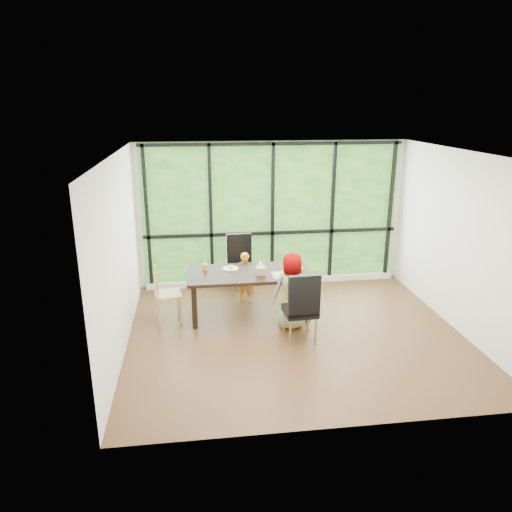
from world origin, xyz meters
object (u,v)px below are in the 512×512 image
child_toddler (245,277)px  plate_near (283,275)px  chair_window_leather (241,265)px  chair_interior_leather (300,306)px  tissue_box (261,271)px  plate_far (231,268)px  green_cup (301,272)px  dining_table (249,294)px  orange_cup (205,267)px  child_older (291,291)px  chair_end_beech (168,294)px

child_toddler → plate_near: 0.99m
chair_window_leather → child_toddler: (0.04, -0.40, -0.09)m
chair_interior_leather → tissue_box: bearing=-63.5°
chair_window_leather → plate_near: chair_window_leather is taller
chair_window_leather → plate_near: (0.55, -1.18, 0.22)m
plate_far → tissue_box: (0.45, -0.33, 0.05)m
tissue_box → green_cup: bearing=-13.2°
chair_window_leather → plate_far: 0.84m
child_toddler → dining_table: bearing=-77.0°
orange_cup → tissue_box: size_ratio=0.74×
dining_table → chair_window_leather: size_ratio=1.84×
green_cup → child_older: bearing=-127.9°
plate_far → child_toddler: bearing=53.7°
chair_window_leather → tissue_box: 1.16m
child_toddler → tissue_box: (0.17, -0.71, 0.36)m
orange_cup → green_cup: size_ratio=0.79×
orange_cup → chair_end_beech: bearing=-159.3°
child_older → chair_interior_leather: bearing=91.3°
chair_interior_leather → child_older: 0.43m
chair_end_beech → tissue_box: bearing=-101.6°
dining_table → child_toddler: (0.00, 0.58, 0.07)m
chair_window_leather → plate_far: bearing=-110.2°
chair_interior_leather → child_older: size_ratio=0.90×
chair_interior_leather → plate_near: bearing=-84.1°
dining_table → green_cup: (0.79, -0.28, 0.44)m
plate_far → green_cup: bearing=-24.0°
chair_end_beech → orange_cup: bearing=-76.9°
chair_interior_leather → child_toddler: chair_interior_leather is taller
chair_end_beech → plate_near: size_ratio=3.81×
chair_window_leather → child_older: bearing=-70.4°
chair_end_beech → green_cup: (2.09, -0.25, 0.37)m
orange_cup → tissue_box: 0.93m
chair_end_beech → child_older: child_older is taller
child_toddler → plate_near: child_toddler is taller
plate_near → plate_far: bearing=153.3°
chair_interior_leather → tissue_box: chair_interior_leather is taller
chair_end_beech → child_older: bearing=-112.6°
chair_window_leather → child_older: size_ratio=0.90×
plate_near → chair_interior_leather: bearing=-81.1°
dining_table → child_older: bearing=-42.5°
orange_cup → dining_table: bearing=-15.6°
child_older → tissue_box: 0.62m
child_older → plate_far: 1.15m
chair_window_leather → child_toddler: chair_window_leather is taller
child_older → orange_cup: size_ratio=11.30×
child_older → plate_near: 0.37m
orange_cup → child_older: bearing=-29.7°
child_older → plate_far: (-0.87, 0.73, 0.16)m
tissue_box → chair_end_beech: bearing=176.0°
orange_cup → green_cup: (1.48, -0.48, 0.01)m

